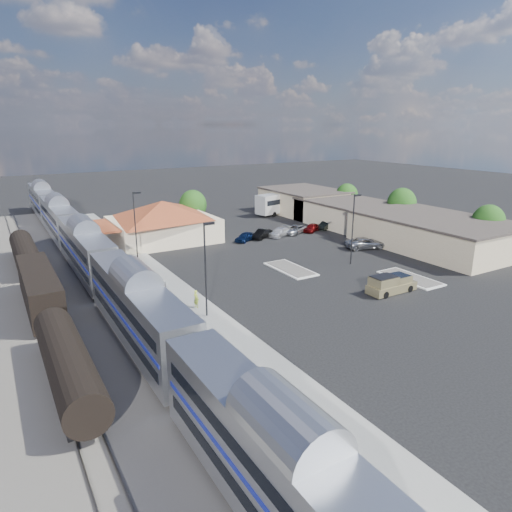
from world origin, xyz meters
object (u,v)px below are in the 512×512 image
pickup_truck (392,284)px  coach_bus (283,201)px  station_depot (163,221)px  suv (365,243)px

pickup_truck → coach_bus: bearing=-19.5°
station_depot → suv: (23.61, -19.24, -2.32)m
station_depot → coach_bus: (28.56, 9.66, -0.72)m
pickup_truck → coach_bus: coach_bus is taller
pickup_truck → suv: pickup_truck is taller
pickup_truck → suv: 18.04m
suv → coach_bus: bearing=7.2°
station_depot → suv: size_ratio=3.15×
pickup_truck → coach_bus: size_ratio=0.42×
station_depot → coach_bus: station_depot is taller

